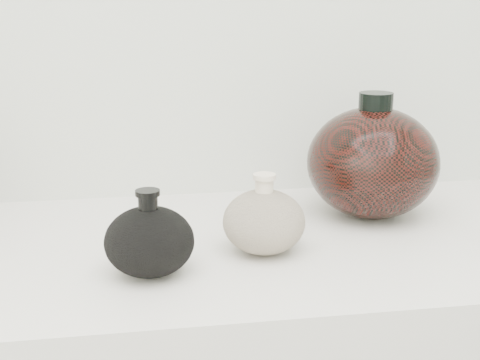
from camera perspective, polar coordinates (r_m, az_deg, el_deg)
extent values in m
cube|color=beige|center=(0.98, -3.34, -6.22)|extent=(1.20, 0.50, 0.03)
ellipsoid|color=black|center=(0.86, -7.74, -5.22)|extent=(0.12, 0.12, 0.09)
cylinder|color=black|center=(0.84, -7.86, -1.95)|extent=(0.03, 0.03, 0.03)
cylinder|color=black|center=(0.84, -7.90, -1.08)|extent=(0.03, 0.03, 0.01)
ellipsoid|color=beige|center=(0.92, 2.05, -3.58)|extent=(0.12, 0.12, 0.09)
cylinder|color=beige|center=(0.91, 2.09, -0.52)|extent=(0.03, 0.03, 0.03)
cylinder|color=beige|center=(0.91, 2.09, 0.30)|extent=(0.03, 0.03, 0.01)
ellipsoid|color=black|center=(1.08, 11.24, 1.45)|extent=(0.24, 0.24, 0.18)
cylinder|color=black|center=(1.06, 11.51, 6.43)|extent=(0.06, 0.06, 0.03)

